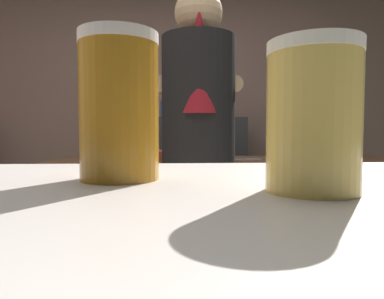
{
  "coord_description": "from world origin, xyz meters",
  "views": [
    {
      "loc": [
        0.03,
        -1.31,
        1.07
      ],
      "look_at": [
        0.05,
        -0.75,
        1.04
      ],
      "focal_mm": 31.82,
      "sensor_mm": 36.0,
      "label": 1
    }
  ],
  "objects_px": {
    "chefs_knife": "(241,159)",
    "pint_glass_far": "(119,107)",
    "bartender": "(198,147)",
    "bottle_vinegar": "(213,110)",
    "bottle_hot_sauce": "(163,108)",
    "knife_block": "(328,142)",
    "pint_glass_near": "(313,118)",
    "mixing_bowl": "(155,156)",
    "bottle_soy": "(191,109)",
    "bottle_olive_oil": "(224,107)"
  },
  "relations": [
    {
      "from": "chefs_knife",
      "to": "pint_glass_far",
      "type": "bearing_deg",
      "value": -108.96
    },
    {
      "from": "bartender",
      "to": "bottle_vinegar",
      "type": "height_order",
      "value": "bartender"
    },
    {
      "from": "bartender",
      "to": "bottle_hot_sauce",
      "type": "relative_size",
      "value": 7.76
    },
    {
      "from": "knife_block",
      "to": "pint_glass_near",
      "type": "xyz_separation_m",
      "value": [
        -0.83,
        -1.78,
        0.08
      ]
    },
    {
      "from": "mixing_bowl",
      "to": "bottle_soy",
      "type": "height_order",
      "value": "bottle_soy"
    },
    {
      "from": "bartender",
      "to": "bottle_olive_oil",
      "type": "height_order",
      "value": "bartender"
    },
    {
      "from": "pint_glass_near",
      "to": "bottle_soy",
      "type": "height_order",
      "value": "bottle_soy"
    },
    {
      "from": "bartender",
      "to": "bottle_hot_sauce",
      "type": "bearing_deg",
      "value": 9.84
    },
    {
      "from": "chefs_knife",
      "to": "knife_block",
      "type": "bearing_deg",
      "value": 3.33
    },
    {
      "from": "knife_block",
      "to": "pint_glass_far",
      "type": "height_order",
      "value": "same"
    },
    {
      "from": "knife_block",
      "to": "bottle_vinegar",
      "type": "xyz_separation_m",
      "value": [
        -0.59,
        1.16,
        0.26
      ]
    },
    {
      "from": "chefs_knife",
      "to": "pint_glass_near",
      "type": "height_order",
      "value": "pint_glass_near"
    },
    {
      "from": "pint_glass_far",
      "to": "bottle_soy",
      "type": "relative_size",
      "value": 0.8
    },
    {
      "from": "bottle_soy",
      "to": "bottle_hot_sauce",
      "type": "height_order",
      "value": "bottle_hot_sauce"
    },
    {
      "from": "bottle_hot_sauce",
      "to": "bottle_olive_oil",
      "type": "bearing_deg",
      "value": -2.41
    },
    {
      "from": "bottle_olive_oil",
      "to": "bottle_vinegar",
      "type": "distance_m",
      "value": 0.1
    },
    {
      "from": "knife_block",
      "to": "mixing_bowl",
      "type": "xyz_separation_m",
      "value": [
        -1.06,
        -0.1,
        -0.07
      ]
    },
    {
      "from": "mixing_bowl",
      "to": "pint_glass_near",
      "type": "distance_m",
      "value": 1.7
    },
    {
      "from": "bottle_vinegar",
      "to": "chefs_knife",
      "type": "bearing_deg",
      "value": -88.66
    },
    {
      "from": "bottle_hot_sauce",
      "to": "pint_glass_near",
      "type": "bearing_deg",
      "value": -85.68
    },
    {
      "from": "bartender",
      "to": "bottle_soy",
      "type": "height_order",
      "value": "bartender"
    },
    {
      "from": "knife_block",
      "to": "bottle_hot_sauce",
      "type": "height_order",
      "value": "bottle_hot_sauce"
    },
    {
      "from": "bottle_hot_sauce",
      "to": "mixing_bowl",
      "type": "bearing_deg",
      "value": -90.33
    },
    {
      "from": "pint_glass_far",
      "to": "knife_block",
      "type": "bearing_deg",
      "value": 59.33
    },
    {
      "from": "bartender",
      "to": "bottle_olive_oil",
      "type": "xyz_separation_m",
      "value": [
        0.35,
        1.61,
        0.3
      ]
    },
    {
      "from": "pint_glass_near",
      "to": "bottle_olive_oil",
      "type": "height_order",
      "value": "bottle_olive_oil"
    },
    {
      "from": "bartender",
      "to": "bottle_olive_oil",
      "type": "distance_m",
      "value": 1.67
    },
    {
      "from": "chefs_knife",
      "to": "bottle_olive_oil",
      "type": "xyz_separation_m",
      "value": [
        0.07,
        1.2,
        0.39
      ]
    },
    {
      "from": "knife_block",
      "to": "mixing_bowl",
      "type": "relative_size",
      "value": 1.25
    },
    {
      "from": "bartender",
      "to": "bottle_vinegar",
      "type": "relative_size",
      "value": 9.63
    },
    {
      "from": "bottle_hot_sauce",
      "to": "bottle_vinegar",
      "type": "relative_size",
      "value": 1.24
    },
    {
      "from": "pint_glass_near",
      "to": "bottle_hot_sauce",
      "type": "height_order",
      "value": "bottle_hot_sauce"
    },
    {
      "from": "pint_glass_far",
      "to": "bottle_hot_sauce",
      "type": "height_order",
      "value": "bottle_hot_sauce"
    },
    {
      "from": "bartender",
      "to": "mixing_bowl",
      "type": "bearing_deg",
      "value": 33.11
    },
    {
      "from": "chefs_knife",
      "to": "bottle_vinegar",
      "type": "height_order",
      "value": "bottle_vinegar"
    },
    {
      "from": "pint_glass_near",
      "to": "pint_glass_far",
      "type": "distance_m",
      "value": 0.19
    },
    {
      "from": "pint_glass_far",
      "to": "mixing_bowl",
      "type": "bearing_deg",
      "value": 92.04
    },
    {
      "from": "mixing_bowl",
      "to": "bottle_soy",
      "type": "bearing_deg",
      "value": 77.74
    },
    {
      "from": "pint_glass_far",
      "to": "bottle_olive_oil",
      "type": "height_order",
      "value": "bottle_olive_oil"
    },
    {
      "from": "knife_block",
      "to": "bottle_olive_oil",
      "type": "xyz_separation_m",
      "value": [
        -0.49,
        1.14,
        0.29
      ]
    },
    {
      "from": "bottle_soy",
      "to": "bottle_olive_oil",
      "type": "bearing_deg",
      "value": 6.97
    },
    {
      "from": "chefs_knife",
      "to": "bottle_vinegar",
      "type": "bearing_deg",
      "value": 87.76
    },
    {
      "from": "knife_block",
      "to": "pint_glass_near",
      "type": "height_order",
      "value": "knife_block"
    },
    {
      "from": "chefs_knife",
      "to": "bottle_vinegar",
      "type": "distance_m",
      "value": 1.28
    },
    {
      "from": "bartender",
      "to": "chefs_knife",
      "type": "bearing_deg",
      "value": -32.36
    },
    {
      "from": "bottle_soy",
      "to": "bottle_olive_oil",
      "type": "distance_m",
      "value": 0.32
    },
    {
      "from": "bottle_soy",
      "to": "mixing_bowl",
      "type": "bearing_deg",
      "value": -102.26
    },
    {
      "from": "bottle_vinegar",
      "to": "mixing_bowl",
      "type": "bearing_deg",
      "value": -110.76
    },
    {
      "from": "bartender",
      "to": "chefs_knife",
      "type": "distance_m",
      "value": 0.5
    },
    {
      "from": "bottle_vinegar",
      "to": "bottle_olive_oil",
      "type": "bearing_deg",
      "value": -11.59
    }
  ]
}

